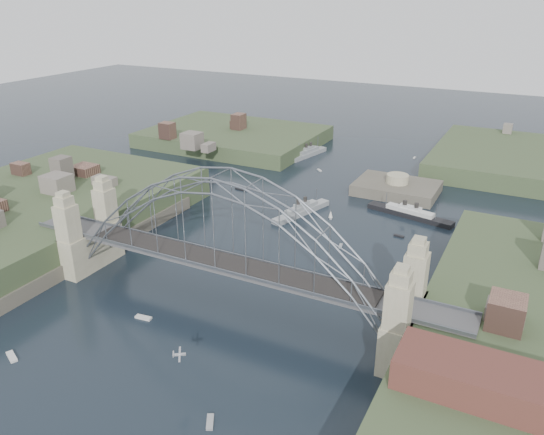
{
  "coord_description": "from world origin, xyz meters",
  "views": [
    {
      "loc": [
        44.96,
        -69.71,
        51.85
      ],
      "look_at": [
        0.0,
        18.0,
        10.0
      ],
      "focal_mm": 35.46,
      "sensor_mm": 36.0,
      "label": 1
    }
  ],
  "objects_px": {
    "ocean_liner": "(410,214)",
    "bridge": "(224,242)",
    "naval_cruiser_near": "(301,211)",
    "wharf_shed": "(483,380)",
    "fort_island": "(396,194)",
    "naval_cruiser_far": "(308,153)"
  },
  "relations": [
    {
      "from": "bridge",
      "to": "naval_cruiser_near",
      "type": "height_order",
      "value": "bridge"
    },
    {
      "from": "wharf_shed",
      "to": "naval_cruiser_near",
      "type": "bearing_deg",
      "value": 130.16
    },
    {
      "from": "fort_island",
      "to": "ocean_liner",
      "type": "distance_m",
      "value": 16.91
    },
    {
      "from": "naval_cruiser_far",
      "to": "ocean_liner",
      "type": "relative_size",
      "value": 0.83
    },
    {
      "from": "bridge",
      "to": "fort_island",
      "type": "xyz_separation_m",
      "value": [
        12.0,
        70.0,
        -12.66
      ]
    },
    {
      "from": "naval_cruiser_near",
      "to": "bridge",
      "type": "bearing_deg",
      "value": -83.34
    },
    {
      "from": "naval_cruiser_near",
      "to": "naval_cruiser_far",
      "type": "height_order",
      "value": "naval_cruiser_far"
    },
    {
      "from": "bridge",
      "to": "naval_cruiser_near",
      "type": "relative_size",
      "value": 4.4
    },
    {
      "from": "fort_island",
      "to": "wharf_shed",
      "type": "height_order",
      "value": "wharf_shed"
    },
    {
      "from": "fort_island",
      "to": "wharf_shed",
      "type": "distance_m",
      "value": 90.48
    },
    {
      "from": "naval_cruiser_near",
      "to": "naval_cruiser_far",
      "type": "xyz_separation_m",
      "value": [
        -18.91,
        47.65,
        0.07
      ]
    },
    {
      "from": "bridge",
      "to": "ocean_liner",
      "type": "distance_m",
      "value": 59.32
    },
    {
      "from": "bridge",
      "to": "wharf_shed",
      "type": "xyz_separation_m",
      "value": [
        44.0,
        -14.0,
        -2.32
      ]
    },
    {
      "from": "wharf_shed",
      "to": "bridge",
      "type": "bearing_deg",
      "value": 162.35
    },
    {
      "from": "ocean_liner",
      "to": "naval_cruiser_far",
      "type": "bearing_deg",
      "value": 139.57
    },
    {
      "from": "bridge",
      "to": "naval_cruiser_near",
      "type": "bearing_deg",
      "value": 96.66
    },
    {
      "from": "fort_island",
      "to": "naval_cruiser_near",
      "type": "relative_size",
      "value": 1.15
    },
    {
      "from": "naval_cruiser_near",
      "to": "wharf_shed",
      "type": "bearing_deg",
      "value": -49.84
    },
    {
      "from": "naval_cruiser_far",
      "to": "naval_cruiser_near",
      "type": "bearing_deg",
      "value": -68.36
    },
    {
      "from": "bridge",
      "to": "naval_cruiser_far",
      "type": "xyz_separation_m",
      "value": [
        -24.08,
        91.93,
        -11.37
      ]
    },
    {
      "from": "wharf_shed",
      "to": "naval_cruiser_far",
      "type": "xyz_separation_m",
      "value": [
        -68.08,
        105.93,
        -9.04
      ]
    },
    {
      "from": "ocean_liner",
      "to": "bridge",
      "type": "bearing_deg",
      "value": -109.5
    }
  ]
}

